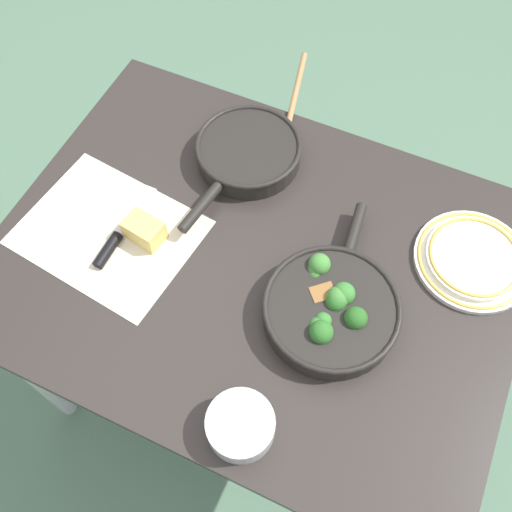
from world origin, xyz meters
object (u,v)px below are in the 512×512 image
object	(u,v)px
skillet_broccoli	(331,308)
prep_bowl_steel	(241,426)
dinner_plate_stack	(473,259)
wooden_spoon	(288,123)
skillet_eggs	(248,152)
grater_knife	(117,237)
cheese_block	(144,230)

from	to	relation	value
skillet_broccoli	prep_bowl_steel	xyz separation A→B (m)	(-0.07, -0.28, -0.00)
dinner_plate_stack	wooden_spoon	bearing A→B (deg)	159.45
skillet_eggs	prep_bowl_steel	size ratio (longest dim) A/B	3.07
skillet_broccoli	skillet_eggs	bearing A→B (deg)	41.57
grater_knife	dinner_plate_stack	bearing A→B (deg)	-69.99
wooden_spoon	grater_knife	distance (m)	0.50
skillet_broccoli	wooden_spoon	xyz separation A→B (m)	(-0.27, 0.43, -0.02)
skillet_eggs	wooden_spoon	world-z (taller)	skillet_eggs
cheese_block	dinner_plate_stack	xyz separation A→B (m)	(0.66, 0.23, -0.01)
cheese_block	dinner_plate_stack	world-z (taller)	cheese_block
grater_knife	dinner_plate_stack	size ratio (longest dim) A/B	0.93
skillet_broccoli	dinner_plate_stack	world-z (taller)	skillet_broccoli
skillet_eggs	dinner_plate_stack	distance (m)	0.55
skillet_eggs	wooden_spoon	distance (m)	0.15
skillet_broccoli	prep_bowl_steel	size ratio (longest dim) A/B	3.16
skillet_eggs	wooden_spoon	bearing A→B (deg)	169.73
grater_knife	prep_bowl_steel	distance (m)	0.49
wooden_spoon	dinner_plate_stack	bearing A→B (deg)	56.54
grater_knife	cheese_block	bearing A→B (deg)	-60.64
skillet_eggs	prep_bowl_steel	xyz separation A→B (m)	(0.25, -0.57, 0.00)
dinner_plate_stack	skillet_broccoli	bearing A→B (deg)	-134.08
skillet_eggs	prep_bowl_steel	world-z (taller)	prep_bowl_steel
wooden_spoon	cheese_block	size ratio (longest dim) A/B	4.46
skillet_broccoli	wooden_spoon	distance (m)	0.51
grater_knife	dinner_plate_stack	xyz separation A→B (m)	(0.71, 0.26, 0.00)
dinner_plate_stack	skillet_eggs	bearing A→B (deg)	174.70
skillet_eggs	prep_bowl_steel	distance (m)	0.62
wooden_spoon	dinner_plate_stack	size ratio (longest dim) A/B	1.60
skillet_eggs	grater_knife	size ratio (longest dim) A/B	1.68
skillet_broccoli	skillet_eggs	distance (m)	0.43
skillet_broccoli	dinner_plate_stack	xyz separation A→B (m)	(0.23, 0.24, -0.02)
skillet_broccoli	grater_knife	xyz separation A→B (m)	(-0.48, -0.03, -0.02)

